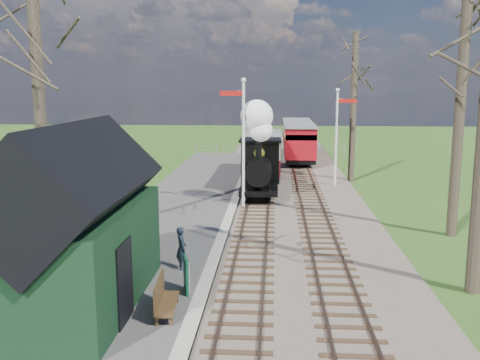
# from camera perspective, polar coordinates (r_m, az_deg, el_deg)

# --- Properties ---
(distant_hills) EXTENTS (114.40, 48.00, 22.02)m
(distant_hills) POSITION_cam_1_polar(r_m,az_deg,el_deg) (76.62, 4.10, -6.70)
(distant_hills) COLOR #385B23
(distant_hills) RESTS_ON ground
(ballast_bed) EXTENTS (8.00, 60.00, 0.10)m
(ballast_bed) POSITION_cam_1_polar(r_m,az_deg,el_deg) (31.53, 4.64, -0.60)
(ballast_bed) COLOR brown
(ballast_bed) RESTS_ON ground
(track_near) EXTENTS (1.60, 60.00, 0.15)m
(track_near) POSITION_cam_1_polar(r_m,az_deg,el_deg) (31.53, 2.28, -0.48)
(track_near) COLOR brown
(track_near) RESTS_ON ground
(track_far) EXTENTS (1.60, 60.00, 0.15)m
(track_far) POSITION_cam_1_polar(r_m,az_deg,el_deg) (31.57, 7.00, -0.54)
(track_far) COLOR brown
(track_far) RESTS_ON ground
(platform) EXTENTS (5.00, 44.00, 0.20)m
(platform) POSITION_cam_1_polar(r_m,az_deg,el_deg) (24.09, -6.61, -3.86)
(platform) COLOR #474442
(platform) RESTS_ON ground
(coping_strip) EXTENTS (0.40, 44.00, 0.21)m
(coping_strip) POSITION_cam_1_polar(r_m,az_deg,el_deg) (23.78, -1.13, -3.96)
(coping_strip) COLOR #B2AD9E
(coping_strip) RESTS_ON ground
(station_shed) EXTENTS (3.25, 6.30, 4.78)m
(station_shed) POSITION_cam_1_polar(r_m,az_deg,el_deg) (14.40, -17.09, -4.87)
(station_shed) COLOR black
(station_shed) RESTS_ON platform
(semaphore_near) EXTENTS (1.22, 0.24, 6.22)m
(semaphore_near) POSITION_cam_1_polar(r_m,az_deg,el_deg) (25.14, 0.21, 4.94)
(semaphore_near) COLOR silver
(semaphore_near) RESTS_ON ground
(semaphore_far) EXTENTS (1.22, 0.24, 5.72)m
(semaphore_far) POSITION_cam_1_polar(r_m,az_deg,el_deg) (31.30, 10.39, 5.29)
(semaphore_far) COLOR silver
(semaphore_far) RESTS_ON ground
(bare_trees) EXTENTS (15.51, 22.39, 12.00)m
(bare_trees) POSITION_cam_1_polar(r_m,az_deg,el_deg) (19.11, 5.46, 8.04)
(bare_trees) COLOR #382D23
(bare_trees) RESTS_ON ground
(fence_line) EXTENTS (12.60, 0.08, 1.00)m
(fence_line) POSITION_cam_1_polar(r_m,az_deg,el_deg) (45.31, 3.13, 3.31)
(fence_line) COLOR slate
(fence_line) RESTS_ON ground
(locomotive) EXTENTS (2.00, 4.67, 5.00)m
(locomotive) POSITION_cam_1_polar(r_m,az_deg,el_deg) (27.49, 2.08, 2.57)
(locomotive) COLOR black
(locomotive) RESTS_ON ground
(coach) EXTENTS (2.34, 8.01, 2.46)m
(coach) POSITION_cam_1_polar(r_m,az_deg,el_deg) (33.59, 2.40, 2.88)
(coach) COLOR black
(coach) RESTS_ON ground
(red_carriage_a) EXTENTS (2.31, 5.72, 2.43)m
(red_carriage_a) POSITION_cam_1_polar(r_m,az_deg,el_deg) (40.10, 6.36, 3.97)
(red_carriage_a) COLOR black
(red_carriage_a) RESTS_ON ground
(red_carriage_b) EXTENTS (2.31, 5.72, 2.43)m
(red_carriage_b) POSITION_cam_1_polar(r_m,az_deg,el_deg) (45.56, 6.06, 4.71)
(red_carriage_b) COLOR black
(red_carriage_b) RESTS_ON ground
(sign_board) EXTENTS (0.27, 0.69, 1.02)m
(sign_board) POSITION_cam_1_polar(r_m,az_deg,el_deg) (15.06, -5.74, -10.02)
(sign_board) COLOR #0F492F
(sign_board) RESTS_ON platform
(bench) EXTENTS (0.58, 1.61, 0.90)m
(bench) POSITION_cam_1_polar(r_m,az_deg,el_deg) (13.85, -8.24, -12.31)
(bench) COLOR #48311A
(bench) RESTS_ON platform
(person) EXTENTS (0.48, 0.57, 1.34)m
(person) POSITION_cam_1_polar(r_m,az_deg,el_deg) (16.88, -6.27, -7.22)
(person) COLOR #1A232F
(person) RESTS_ON platform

